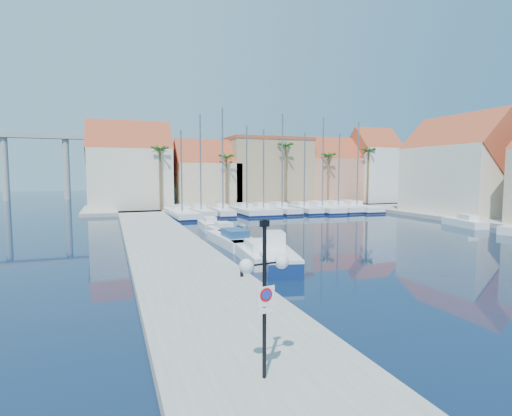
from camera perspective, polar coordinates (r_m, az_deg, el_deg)
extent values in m
plane|color=#081C32|center=(22.68, 16.00, -10.38)|extent=(260.00, 260.00, 0.00)
cube|color=gray|center=(31.87, -12.67, -5.41)|extent=(6.00, 77.00, 0.50)
cube|color=gray|center=(69.75, -0.85, 0.33)|extent=(54.00, 16.00, 0.50)
cylinder|color=black|center=(10.74, 1.21, -12.98)|extent=(0.11, 0.11, 4.26)
cylinder|color=black|center=(10.35, -0.07, -8.15)|extent=(0.53, 0.14, 0.05)
cylinder|color=black|center=(10.62, 2.47, -7.83)|extent=(0.53, 0.14, 0.05)
sphere|color=white|center=(10.23, -1.38, -8.32)|extent=(0.38, 0.38, 0.38)
sphere|color=white|center=(10.76, 3.68, -7.66)|extent=(0.38, 0.38, 0.38)
cube|color=black|center=(10.30, 1.23, -2.20)|extent=(0.25, 0.16, 0.17)
cube|color=white|center=(10.66, 1.39, -12.53)|extent=(0.53, 0.12, 0.53)
cylinder|color=red|center=(10.62, 1.46, -12.29)|extent=(0.36, 0.07, 0.36)
cylinder|color=#1933A5|center=(10.61, 1.49, -12.31)|extent=(0.25, 0.05, 0.26)
cube|color=white|center=(10.77, 1.38, -14.42)|extent=(0.43, 0.10, 0.15)
cylinder|color=black|center=(21.32, -2.05, -9.18)|extent=(0.18, 0.18, 0.45)
cube|color=navy|center=(25.30, 2.98, -7.53)|extent=(3.34, 6.39, 0.91)
cube|color=white|center=(25.19, 2.98, -6.29)|extent=(3.34, 6.39, 0.20)
cube|color=white|center=(26.27, 2.51, -4.58)|extent=(1.65, 1.88, 1.12)
cube|color=white|center=(27.79, 0.15, -6.50)|extent=(2.88, 7.33, 0.80)
cube|color=white|center=(26.98, 0.56, -5.34)|extent=(1.81, 2.63, 0.60)
cube|color=white|center=(33.27, -3.44, -4.59)|extent=(2.63, 7.40, 0.80)
cube|color=navy|center=(32.47, -3.02, -3.58)|extent=(1.74, 2.62, 0.60)
cube|color=white|center=(37.79, -4.88, -3.44)|extent=(2.09, 5.60, 0.80)
cube|color=white|center=(37.18, -4.62, -2.49)|extent=(1.35, 2.00, 0.60)
cube|color=white|center=(42.35, -6.73, -2.54)|extent=(1.92, 5.22, 0.80)
cube|color=white|center=(41.76, -6.62, -1.68)|extent=(1.25, 1.86, 0.60)
cube|color=white|center=(50.15, 27.61, -1.91)|extent=(2.74, 5.76, 0.80)
cube|color=white|center=(49.65, 28.02, -1.18)|extent=(1.57, 2.13, 0.60)
cube|color=white|center=(54.28, -10.63, -0.83)|extent=(3.38, 11.41, 1.00)
cube|color=#0D1545|center=(54.31, -10.63, -1.17)|extent=(3.45, 11.47, 0.28)
cube|color=white|center=(55.30, -10.89, 0.11)|extent=(2.19, 3.47, 0.60)
cylinder|color=slate|center=(53.45, -10.61, 5.27)|extent=(0.20, 0.20, 10.53)
cube|color=white|center=(55.85, -7.97, -0.63)|extent=(2.79, 8.48, 1.00)
cube|color=#0D1545|center=(55.88, -7.97, -0.95)|extent=(2.85, 8.55, 0.28)
cube|color=white|center=(56.58, -8.22, 0.25)|extent=(1.70, 2.61, 0.60)
cylinder|color=slate|center=(55.21, -7.93, 6.52)|extent=(0.20, 0.20, 12.88)
cube|color=white|center=(56.12, -4.82, -0.57)|extent=(2.76, 8.46, 1.00)
cube|color=#0D1545|center=(56.16, -4.82, -0.90)|extent=(2.83, 8.52, 0.28)
cube|color=white|center=(56.87, -4.99, 0.31)|extent=(1.69, 2.60, 0.60)
cylinder|color=slate|center=(55.49, -4.79, 7.03)|extent=(0.20, 0.20, 13.83)
cube|color=white|center=(57.03, -1.48, -0.47)|extent=(2.69, 9.54, 1.00)
cube|color=#0D1545|center=(57.06, -1.48, -0.78)|extent=(2.75, 9.61, 0.28)
cube|color=white|center=(57.85, -1.81, 0.41)|extent=(1.79, 2.89, 0.60)
cylinder|color=slate|center=(56.33, -1.33, 5.84)|extent=(0.20, 0.20, 11.51)
cube|color=white|center=(58.06, 0.93, -0.37)|extent=(3.13, 10.13, 1.00)
cube|color=#0D1545|center=(58.10, 0.93, -0.68)|extent=(3.19, 10.19, 0.28)
cube|color=white|center=(58.94, 0.63, 0.50)|extent=(1.98, 3.09, 0.60)
cylinder|color=slate|center=(57.34, 1.09, 5.62)|extent=(0.20, 0.20, 11.09)
cube|color=white|center=(59.25, 3.54, -0.27)|extent=(2.69, 9.66, 1.00)
cube|color=#0D1545|center=(59.28, 3.54, -0.57)|extent=(2.75, 9.72, 0.28)
cube|color=white|center=(60.06, 3.16, 0.57)|extent=(1.81, 2.92, 0.60)
cylinder|color=slate|center=(58.59, 3.78, 6.74)|extent=(0.20, 0.20, 13.44)
cube|color=white|center=(60.37, 6.70, -0.19)|extent=(2.70, 9.26, 1.00)
cube|color=#0D1545|center=(60.40, 6.70, -0.50)|extent=(2.77, 9.32, 0.28)
cube|color=white|center=(61.13, 6.35, 0.63)|extent=(1.77, 2.81, 0.60)
cylinder|color=slate|center=(59.71, 6.95, 5.44)|extent=(0.20, 0.20, 10.86)
cube|color=white|center=(61.70, 9.20, -0.11)|extent=(2.96, 10.77, 1.00)
cube|color=#0D1545|center=(61.73, 9.20, -0.41)|extent=(3.02, 10.83, 0.28)
cube|color=white|center=(62.57, 8.74, 0.70)|extent=(2.00, 3.25, 0.60)
cylinder|color=slate|center=(61.01, 9.54, 6.49)|extent=(0.20, 0.20, 13.18)
cube|color=white|center=(63.39, 11.40, -0.01)|extent=(3.23, 10.74, 1.00)
cube|color=#0D1545|center=(63.42, 11.40, -0.30)|extent=(3.29, 10.80, 0.28)
cube|color=white|center=(64.20, 10.88, 0.78)|extent=(2.07, 3.27, 0.60)
cylinder|color=slate|center=(62.72, 11.77, 5.40)|extent=(0.20, 0.20, 10.97)
cube|color=white|center=(64.69, 13.94, 0.04)|extent=(3.47, 11.65, 1.00)
cube|color=#0D1545|center=(64.71, 13.94, -0.24)|extent=(3.53, 11.71, 0.28)
cube|color=white|center=(65.60, 13.43, 0.82)|extent=(2.24, 3.54, 0.60)
cylinder|color=slate|center=(63.98, 14.35, 6.17)|extent=(0.20, 0.20, 12.81)
cube|color=beige|center=(64.67, -17.55, 3.95)|extent=(12.00, 9.00, 9.00)
cube|color=#953B20|center=(64.76, -17.66, 7.93)|extent=(12.30, 9.00, 9.00)
cube|color=tan|center=(66.35, -7.11, 3.30)|extent=(10.00, 8.00, 7.00)
cube|color=#953B20|center=(66.34, -7.14, 6.32)|extent=(10.30, 8.00, 8.00)
cube|color=#9F8462|center=(70.57, 1.45, 5.06)|extent=(14.00, 10.00, 11.00)
cube|color=#953B20|center=(70.81, 1.46, 9.72)|extent=(14.20, 10.20, 0.50)
cube|color=tan|center=(74.97, 10.31, 3.83)|extent=(10.00, 8.00, 8.00)
cube|color=#953B20|center=(75.00, 10.36, 6.89)|extent=(10.30, 8.00, 8.00)
cube|color=white|center=(79.09, 16.34, 4.49)|extent=(8.00, 8.00, 10.00)
cube|color=#953B20|center=(79.22, 16.43, 8.11)|extent=(8.30, 8.00, 8.00)
cube|color=beige|center=(61.30, 27.13, 3.58)|extent=(9.00, 14.00, 9.00)
cube|color=#953B20|center=(61.40, 27.30, 7.78)|extent=(9.00, 14.30, 9.00)
cylinder|color=brown|center=(60.02, -13.50, 3.97)|extent=(0.36, 0.36, 9.00)
sphere|color=#1D4F16|center=(60.10, -13.59, 8.12)|extent=(2.60, 2.60, 2.60)
cylinder|color=brown|center=(62.00, -4.26, 3.67)|extent=(0.36, 0.36, 8.00)
sphere|color=#1D4F16|center=(62.03, -4.28, 7.22)|extent=(2.60, 2.60, 2.60)
cylinder|color=brown|center=(65.44, 4.21, 4.61)|extent=(0.36, 0.36, 10.00)
sphere|color=#1D4F16|center=(65.58, 4.24, 8.85)|extent=(2.60, 2.60, 2.60)
cylinder|color=brown|center=(69.14, 10.27, 3.95)|extent=(0.36, 0.36, 8.50)
sphere|color=#1D4F16|center=(69.19, 10.33, 7.34)|extent=(2.60, 2.60, 2.60)
cylinder|color=brown|center=(73.51, 15.68, 4.29)|extent=(0.36, 0.36, 9.50)
sphere|color=#1D4F16|center=(73.61, 15.77, 7.87)|extent=(2.60, 2.60, 2.60)
cylinder|color=#9E9E99|center=(101.79, -32.21, 4.84)|extent=(1.40, 1.40, 14.00)
cylinder|color=#9E9E99|center=(100.01, -25.45, 5.14)|extent=(1.40, 1.40, 14.00)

